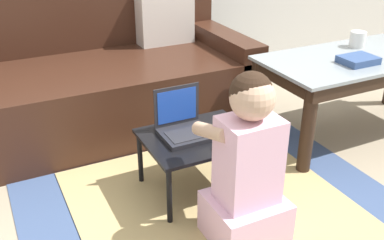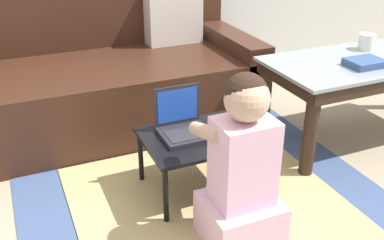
% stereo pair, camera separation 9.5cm
% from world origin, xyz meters
% --- Properties ---
extents(ground_plane, '(16.00, 16.00, 0.00)m').
position_xyz_m(ground_plane, '(0.00, 0.00, 0.00)').
color(ground_plane, gray).
extents(area_rug, '(1.66, 1.75, 0.01)m').
position_xyz_m(area_rug, '(0.01, -0.03, 0.00)').
color(area_rug, '#3D517A').
rests_on(area_rug, ground_plane).
extents(couch, '(1.87, 0.89, 0.77)m').
position_xyz_m(couch, '(-0.23, 1.11, 0.27)').
color(couch, '#381E14').
rests_on(couch, ground_plane).
extents(coffee_table, '(1.19, 0.54, 0.49)m').
position_xyz_m(coffee_table, '(1.11, 0.28, 0.41)').
color(coffee_table, gray).
rests_on(coffee_table, ground_plane).
extents(laptop_desk, '(0.49, 0.40, 0.29)m').
position_xyz_m(laptop_desk, '(0.01, 0.17, 0.26)').
color(laptop_desk, black).
rests_on(laptop_desk, ground_plane).
extents(laptop, '(0.22, 0.20, 0.21)m').
position_xyz_m(laptop, '(-0.04, 0.21, 0.33)').
color(laptop, '#232328').
rests_on(laptop, laptop_desk).
extents(computer_mouse, '(0.06, 0.10, 0.03)m').
position_xyz_m(computer_mouse, '(0.12, 0.13, 0.31)').
color(computer_mouse, '#234CB2').
rests_on(computer_mouse, laptop_desk).
extents(person_seated, '(0.29, 0.36, 0.73)m').
position_xyz_m(person_seated, '(0.02, -0.23, 0.33)').
color(person_seated, '#E5B2CC').
rests_on(person_seated, ground_plane).
extents(cup_on_table, '(0.09, 0.09, 0.09)m').
position_xyz_m(cup_on_table, '(1.17, 0.41, 0.53)').
color(cup_on_table, white).
rests_on(cup_on_table, coffee_table).
extents(book_on_table, '(0.19, 0.14, 0.04)m').
position_xyz_m(book_on_table, '(0.96, 0.19, 0.51)').
color(book_on_table, '#334C7F').
rests_on(book_on_table, coffee_table).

